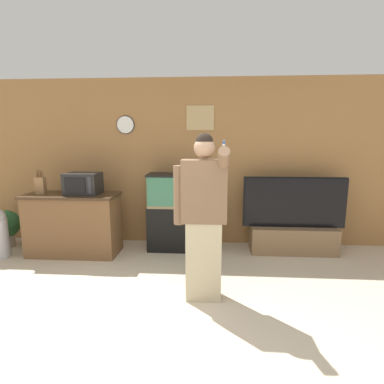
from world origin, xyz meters
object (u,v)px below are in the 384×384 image
person_standing (203,216)px  potted_plant (6,226)px  counter_island (74,224)px  aquarium_on_stand (181,212)px  tv_on_stand (293,231)px  knife_block (41,185)px  microwave (83,183)px

person_standing → potted_plant: (-3.13, 1.36, -0.57)m
counter_island → aquarium_on_stand: size_ratio=1.13×
counter_island → tv_on_stand: tv_on_stand is taller
counter_island → aquarium_on_stand: bearing=10.9°
counter_island → person_standing: bearing=-30.6°
aquarium_on_stand → person_standing: 1.52m
aquarium_on_stand → person_standing: bearing=-75.2°
aquarium_on_stand → tv_on_stand: size_ratio=0.78×
tv_on_stand → potted_plant: bearing=-179.4°
knife_block → aquarium_on_stand: 2.06m
knife_block → potted_plant: (-0.77, 0.23, -0.69)m
knife_block → person_standing: (2.37, -1.13, -0.12)m
tv_on_stand → potted_plant: size_ratio=2.58×
microwave → aquarium_on_stand: (1.37, 0.28, -0.47)m
microwave → tv_on_stand: 3.15m
counter_island → potted_plant: bearing=169.6°
person_standing → aquarium_on_stand: bearing=104.8°
tv_on_stand → person_standing: 2.00m
microwave → knife_block: 0.62m
microwave → potted_plant: bearing=171.7°
knife_block → microwave: bearing=2.8°
potted_plant → microwave: bearing=-8.3°
counter_island → potted_plant: size_ratio=2.28×
microwave → knife_block: knife_block is taller
counter_island → tv_on_stand: 3.24m
counter_island → tv_on_stand: bearing=4.8°
potted_plant → tv_on_stand: bearing=0.6°
knife_block → potted_plant: size_ratio=0.60×
counter_island → microwave: microwave is taller
person_standing → potted_plant: size_ratio=3.00×
knife_block → tv_on_stand: 3.75m
counter_island → aquarium_on_stand: (1.55, 0.30, 0.13)m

